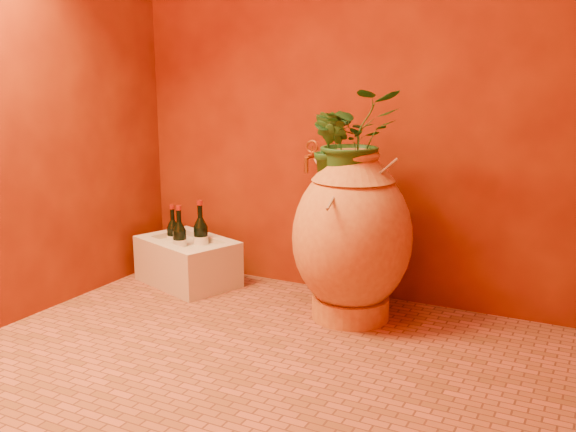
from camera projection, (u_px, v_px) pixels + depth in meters
The scene contains 11 objects.
floor at pixel (254, 361), 2.68m from camera, with size 2.50×2.50×0.00m, color brown.
wall_back at pixel (350, 58), 3.27m from camera, with size 2.50×0.02×2.50m, color #571404.
wall_left at pixel (17, 57), 2.96m from camera, with size 0.02×2.00×2.50m, color #571404.
amphora at pixel (352, 236), 3.08m from camera, with size 0.58×0.60×0.83m.
stone_basin at pixel (188, 262), 3.65m from camera, with size 0.64×0.55×0.26m.
wine_bottle_a at pixel (180, 242), 3.58m from camera, with size 0.08×0.08×0.32m.
wine_bottle_b at pixel (173, 237), 3.71m from camera, with size 0.07×0.07×0.30m.
wine_bottle_c at pixel (201, 239), 3.62m from camera, with size 0.08×0.08×0.34m.
wall_tap at pixel (311, 154), 3.39m from camera, with size 0.07×0.15×0.16m.
plant_main at pixel (353, 139), 2.99m from camera, with size 0.41×0.36×0.46m, color #1A4A1D.
plant_side at pixel (332, 148), 2.98m from camera, with size 0.19×0.15×0.35m, color #1A4A1D.
Camera 1 is at (1.26, -2.14, 1.18)m, focal length 40.00 mm.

